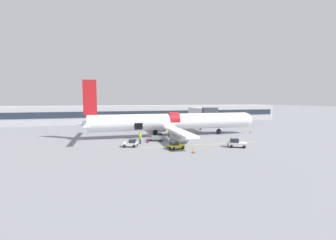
# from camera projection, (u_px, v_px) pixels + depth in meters

# --- Properties ---
(ground_plane) EXTENTS (500.00, 500.00, 0.00)m
(ground_plane) POSITION_uv_depth(u_px,v_px,m) (165.00, 139.00, 48.00)
(ground_plane) COLOR gray
(apron_marking_line) EXTENTS (24.95, 0.54, 0.01)m
(apron_marking_line) POSITION_uv_depth(u_px,v_px,m) (199.00, 145.00, 42.06)
(apron_marking_line) COLOR yellow
(apron_marking_line) RESTS_ON ground_plane
(terminal_strip) EXTENTS (109.08, 9.49, 6.16)m
(terminal_strip) POSITION_uv_depth(u_px,v_px,m) (141.00, 114.00, 84.09)
(terminal_strip) COLOR #B2B2B7
(terminal_strip) RESTS_ON ground_plane
(jet_bridge_stub) EXTENTS (3.72, 12.76, 6.40)m
(jet_bridge_stub) POSITION_uv_depth(u_px,v_px,m) (202.00, 113.00, 60.97)
(jet_bridge_stub) COLOR #4C4C51
(jet_bridge_stub) RESTS_ON ground_plane
(airplane) EXTENTS (41.26, 32.84, 12.51)m
(airplane) POSITION_uv_depth(u_px,v_px,m) (171.00, 122.00, 51.44)
(airplane) COLOR white
(airplane) RESTS_ON ground_plane
(baggage_tug_lead) EXTENTS (3.55, 2.80, 1.56)m
(baggage_tug_lead) POSITION_uv_depth(u_px,v_px,m) (237.00, 143.00, 39.76)
(baggage_tug_lead) COLOR white
(baggage_tug_lead) RESTS_ON ground_plane
(baggage_tug_mid) EXTENTS (2.92, 2.45, 1.37)m
(baggage_tug_mid) POSITION_uv_depth(u_px,v_px,m) (131.00, 143.00, 40.12)
(baggage_tug_mid) COLOR white
(baggage_tug_mid) RESTS_ON ground_plane
(baggage_tug_rear) EXTENTS (3.10, 2.28, 1.35)m
(baggage_tug_rear) POSITION_uv_depth(u_px,v_px,m) (176.00, 146.00, 38.25)
(baggage_tug_rear) COLOR yellow
(baggage_tug_rear) RESTS_ON ground_plane
(baggage_cart_loading) EXTENTS (4.26, 2.92, 1.07)m
(baggage_cart_loading) POSITION_uv_depth(u_px,v_px,m) (156.00, 138.00, 45.89)
(baggage_cart_loading) COLOR #999BA0
(baggage_cart_loading) RESTS_ON ground_plane
(ground_crew_loader_a) EXTENTS (0.47, 0.51, 1.54)m
(ground_crew_loader_a) POSITION_uv_depth(u_px,v_px,m) (177.00, 136.00, 46.43)
(ground_crew_loader_a) COLOR black
(ground_crew_loader_a) RESTS_ON ground_plane
(ground_crew_loader_b) EXTENTS (0.58, 0.51, 1.71)m
(ground_crew_loader_b) POSITION_uv_depth(u_px,v_px,m) (140.00, 135.00, 47.22)
(ground_crew_loader_b) COLOR #2D2D33
(ground_crew_loader_b) RESTS_ON ground_plane
(ground_crew_driver) EXTENTS (0.50, 0.64, 1.83)m
(ground_crew_driver) POSITION_uv_depth(u_px,v_px,m) (140.00, 139.00, 42.82)
(ground_crew_driver) COLOR #1E2338
(ground_crew_driver) RESTS_ON ground_plane
(ground_crew_supervisor) EXTENTS (0.61, 0.51, 1.77)m
(ground_crew_supervisor) POSITION_uv_depth(u_px,v_px,m) (169.00, 134.00, 49.18)
(ground_crew_supervisor) COLOR #1E2338
(ground_crew_supervisor) RESTS_ON ground_plane
(suitcase_on_tarmac_upright) EXTENTS (0.48, 0.25, 0.73)m
(suitcase_on_tarmac_upright) POSITION_uv_depth(u_px,v_px,m) (147.00, 141.00, 43.68)
(suitcase_on_tarmac_upright) COLOR #721951
(suitcase_on_tarmac_upright) RESTS_ON ground_plane
(safety_cone_nose) EXTENTS (0.46, 0.46, 0.70)m
(safety_cone_nose) POSITION_uv_depth(u_px,v_px,m) (250.00, 132.00, 56.72)
(safety_cone_nose) COLOR black
(safety_cone_nose) RESTS_ON ground_plane
(safety_cone_engine_left) EXTENTS (0.54, 0.54, 0.77)m
(safety_cone_engine_left) POSITION_uv_depth(u_px,v_px,m) (194.00, 151.00, 35.52)
(safety_cone_engine_left) COLOR black
(safety_cone_engine_left) RESTS_ON ground_plane
(safety_cone_wingtip) EXTENTS (0.49, 0.49, 0.58)m
(safety_cone_wingtip) POSITION_uv_depth(u_px,v_px,m) (184.00, 141.00, 44.50)
(safety_cone_wingtip) COLOR black
(safety_cone_wingtip) RESTS_ON ground_plane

